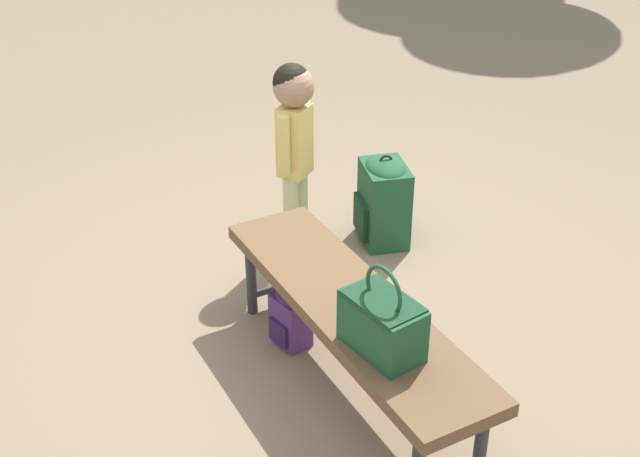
# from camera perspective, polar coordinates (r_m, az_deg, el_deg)

# --- Properties ---
(ground_plane) EXTENTS (40.00, 40.00, 0.00)m
(ground_plane) POSITION_cam_1_polar(r_m,az_deg,el_deg) (4.20, 0.91, -5.44)
(ground_plane) COLOR #7F6B51
(ground_plane) RESTS_ON ground
(park_bench) EXTENTS (1.64, 0.60, 0.45)m
(park_bench) POSITION_cam_1_polar(r_m,az_deg,el_deg) (3.51, 2.15, -5.67)
(park_bench) COLOR brown
(park_bench) RESTS_ON ground
(handbag) EXTENTS (0.36, 0.26, 0.37)m
(handbag) POSITION_cam_1_polar(r_m,az_deg,el_deg) (3.16, 4.19, -6.27)
(handbag) COLOR #1E4C2D
(handbag) RESTS_ON park_bench
(child_standing) EXTENTS (0.21, 0.23, 1.04)m
(child_standing) POSITION_cam_1_polar(r_m,az_deg,el_deg) (4.38, -1.75, 6.70)
(child_standing) COLOR #CCCC8C
(child_standing) RESTS_ON ground
(backpack_large) EXTENTS (0.34, 0.31, 0.52)m
(backpack_large) POSITION_cam_1_polar(r_m,az_deg,el_deg) (4.63, 4.30, 2.02)
(backpack_large) COLOR #1E4C2D
(backpack_large) RESTS_ON ground
(backpack_small) EXTENTS (0.20, 0.18, 0.29)m
(backpack_small) POSITION_cam_1_polar(r_m,az_deg,el_deg) (3.91, -1.99, -5.94)
(backpack_small) COLOR #4C2D66
(backpack_small) RESTS_ON ground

